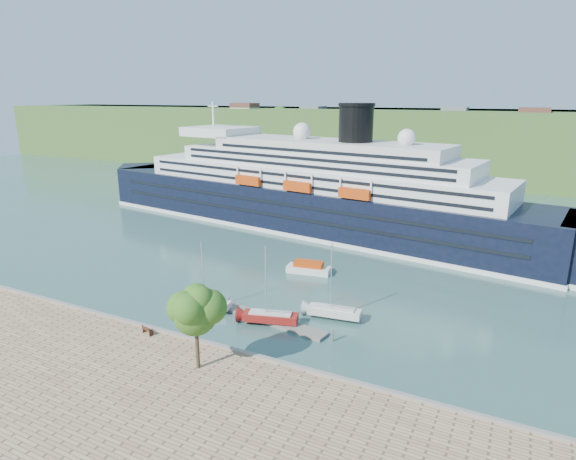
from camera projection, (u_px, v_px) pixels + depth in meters
The scene contains 11 objects.
ground at pixel (181, 343), 58.55m from camera, with size 400.00×400.00×0.00m, color #2F534F.
far_hillside at pixel (426, 143), 180.20m from camera, with size 400.00×50.00×24.00m, color #366227.
quay_coping at pixel (180, 335), 58.07m from camera, with size 220.00×0.50×0.30m, color slate.
cruise_ship at pixel (302, 166), 106.66m from camera, with size 123.47×17.98×27.73m, color black, non-canonical shape.
park_bench at pixel (148, 330), 58.52m from camera, with size 1.76×0.72×1.13m, color #4C2815, non-canonical shape.
promenade_tree at pixel (196, 324), 50.01m from camera, with size 6.21×6.21×10.28m, color #295C18, non-canonical shape.
floating_pontoon at pixel (264, 318), 64.62m from camera, with size 18.97×2.32×0.42m, color gray, non-canonical shape.
sailboat_white_near at pixel (206, 278), 66.26m from camera, with size 7.39×2.05×9.55m, color silver, non-canonical shape.
sailboat_red at pixel (270, 288), 61.88m from camera, with size 7.97×2.21×10.29m, color maroon, non-canonical shape.
sailboat_white_far at pixel (335, 284), 63.46m from camera, with size 7.86×2.18×10.16m, color silver, non-canonical shape.
tender_launch at pixel (309, 267), 81.34m from camera, with size 7.42×2.54×2.05m, color #C43C0B, non-canonical shape.
Camera 1 is at (35.19, -41.30, 29.03)m, focal length 30.00 mm.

